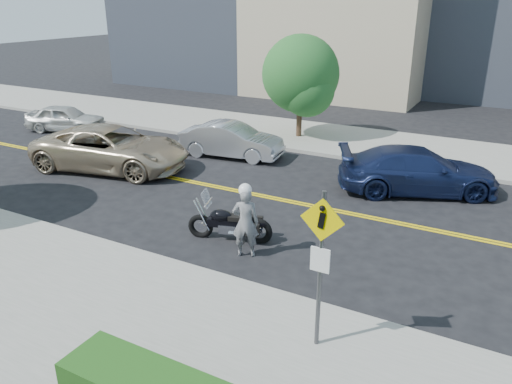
{
  "coord_description": "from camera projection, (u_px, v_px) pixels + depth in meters",
  "views": [
    {
      "loc": [
        6.81,
        -13.44,
        6.08
      ],
      "look_at": [
        0.86,
        -2.48,
        1.2
      ],
      "focal_mm": 35.0,
      "sensor_mm": 36.0,
      "label": 1
    }
  ],
  "objects": [
    {
      "name": "parked_car_silver",
      "position": [
        231.0,
        140.0,
        20.15
      ],
      "size": [
        4.34,
        1.97,
        1.38
      ],
      "primitive_type": "imported",
      "rotation": [
        0.0,
        0.0,
        1.7
      ],
      "color": "#ABADB3",
      "rests_on": "ground"
    },
    {
      "name": "motorcyclist",
      "position": [
        245.0,
        221.0,
        12.25
      ],
      "size": [
        0.78,
        0.67,
        1.93
      ],
      "rotation": [
        0.0,
        0.0,
        3.58
      ],
      "color": "#99999D",
      "rests_on": "ground"
    },
    {
      "name": "suv",
      "position": [
        111.0,
        148.0,
        18.65
      ],
      "size": [
        6.26,
        3.84,
        1.62
      ],
      "primitive_type": "imported",
      "rotation": [
        0.0,
        0.0,
        1.78
      ],
      "color": "tan",
      "rests_on": "ground"
    },
    {
      "name": "tree_far_a",
      "position": [
        301.0,
        74.0,
        21.87
      ],
      "size": [
        3.4,
        3.4,
        4.65
      ],
      "rotation": [
        0.0,
        0.0,
        -0.43
      ],
      "color": "#382619",
      "rests_on": "ground"
    },
    {
      "name": "motorcycle",
      "position": [
        230.0,
        216.0,
        13.17
      ],
      "size": [
        2.32,
        1.29,
        1.35
      ],
      "primitive_type": null,
      "rotation": [
        0.0,
        0.0,
        0.29
      ],
      "color": "black",
      "rests_on": "ground"
    },
    {
      "name": "sidewalk_far",
      "position": [
        345.0,
        141.0,
        22.35
      ],
      "size": [
        60.0,
        5.0,
        0.15
      ],
      "primitive_type": "cube",
      "color": "#9E9B91",
      "rests_on": "ground_plane"
    },
    {
      "name": "pedestrian_sign",
      "position": [
        321.0,
        256.0,
        8.5
      ],
      "size": [
        0.78,
        0.08,
        3.0
      ],
      "color": "#4C4C51",
      "rests_on": "sidewalk_near"
    },
    {
      "name": "sidewalk_near",
      "position": [
        100.0,
        316.0,
        10.08
      ],
      "size": [
        60.0,
        5.0,
        0.15
      ],
      "primitive_type": "cube",
      "color": "#9E9B91",
      "rests_on": "ground_plane"
    },
    {
      "name": "ground_plane",
      "position": [
        269.0,
        197.0,
        16.24
      ],
      "size": [
        120.0,
        120.0,
        0.0
      ],
      "primitive_type": "plane",
      "color": "black",
      "rests_on": "ground"
    },
    {
      "name": "parked_car_white",
      "position": [
        65.0,
        118.0,
        24.09
      ],
      "size": [
        4.01,
        2.7,
        1.27
      ],
      "primitive_type": "imported",
      "rotation": [
        0.0,
        0.0,
        1.93
      ],
      "color": "silver",
      "rests_on": "ground"
    },
    {
      "name": "parked_car_blue",
      "position": [
        418.0,
        170.0,
        16.45
      ],
      "size": [
        5.56,
        4.04,
        1.5
      ],
      "primitive_type": "imported",
      "rotation": [
        0.0,
        0.0,
        2.0
      ],
      "color": "navy",
      "rests_on": "ground"
    }
  ]
}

